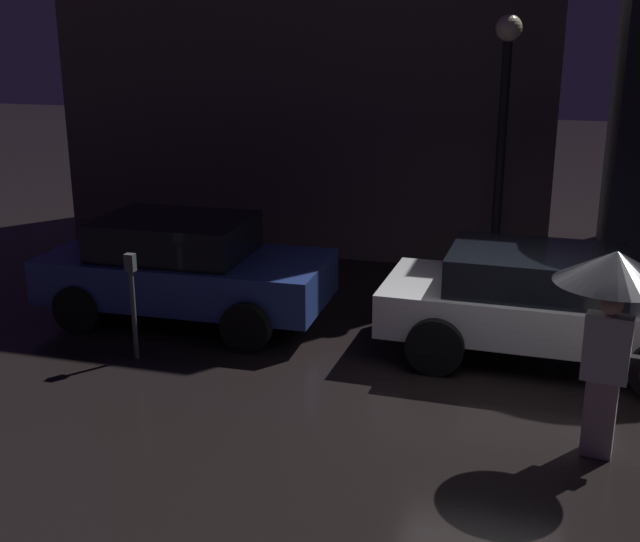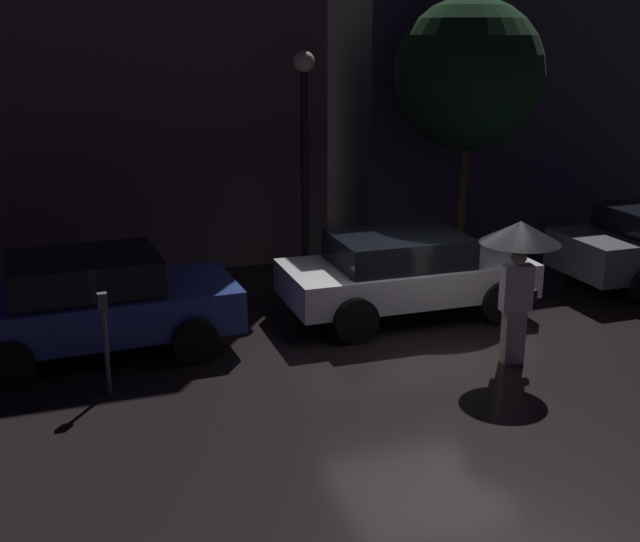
# 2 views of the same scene
# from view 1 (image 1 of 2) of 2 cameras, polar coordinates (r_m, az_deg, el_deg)

# --- Properties ---
(ground_plane) EXTENTS (60.00, 60.00, 0.00)m
(ground_plane) POSITION_cam_1_polar(r_m,az_deg,el_deg) (9.41, 13.14, -8.76)
(ground_plane) COLOR black
(building_facade_left) EXTENTS (9.04, 3.00, 8.31)m
(building_facade_left) POSITION_cam_1_polar(r_m,az_deg,el_deg) (15.67, -0.42, 17.44)
(building_facade_left) COLOR #564C47
(building_facade_left) RESTS_ON ground
(parked_car_blue) EXTENTS (4.02, 2.00, 1.48)m
(parked_car_blue) POSITION_cam_1_polar(r_m,az_deg,el_deg) (11.45, -9.64, 0.27)
(parked_car_blue) COLOR navy
(parked_car_blue) RESTS_ON ground
(parked_car_white) EXTENTS (4.08, 1.99, 1.38)m
(parked_car_white) POSITION_cam_1_polar(r_m,az_deg,el_deg) (10.36, 15.65, -2.11)
(parked_car_white) COLOR silver
(parked_car_white) RESTS_ON ground
(pedestrian_with_umbrella) EXTENTS (1.11, 1.11, 2.07)m
(pedestrian_with_umbrella) POSITION_cam_1_polar(r_m,az_deg,el_deg) (7.86, 20.14, -1.45)
(pedestrian_with_umbrella) COLOR beige
(pedestrian_with_umbrella) RESTS_ON ground
(parking_meter) EXTENTS (0.12, 0.10, 1.37)m
(parking_meter) POSITION_cam_1_polar(r_m,az_deg,el_deg) (10.18, -13.19, -1.67)
(parking_meter) COLOR #4C5154
(parking_meter) RESTS_ON ground
(street_lamp_near) EXTENTS (0.39, 0.39, 4.20)m
(street_lamp_near) POSITION_cam_1_polar(r_m,az_deg,el_deg) (12.63, 12.92, 11.18)
(street_lamp_near) COLOR black
(street_lamp_near) RESTS_ON ground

